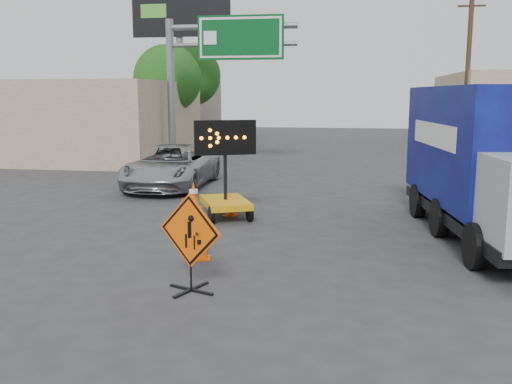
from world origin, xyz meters
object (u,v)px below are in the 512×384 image
(pickup_truck, at_px, (172,166))
(box_truck, at_px, (489,170))
(construction_sign, at_px, (190,240))
(arrow_board, at_px, (225,196))

(pickup_truck, xyz_separation_m, box_truck, (9.60, -5.85, 0.83))
(construction_sign, height_order, arrow_board, arrow_board)
(box_truck, bearing_deg, arrow_board, 163.16)
(arrow_board, bearing_deg, box_truck, -34.53)
(construction_sign, distance_m, box_truck, 7.56)
(construction_sign, relative_size, arrow_board, 0.64)
(arrow_board, height_order, pickup_truck, arrow_board)
(arrow_board, xyz_separation_m, box_truck, (6.55, -1.12, 1.00))
(arrow_board, height_order, box_truck, box_truck)
(arrow_board, bearing_deg, construction_sign, -107.73)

